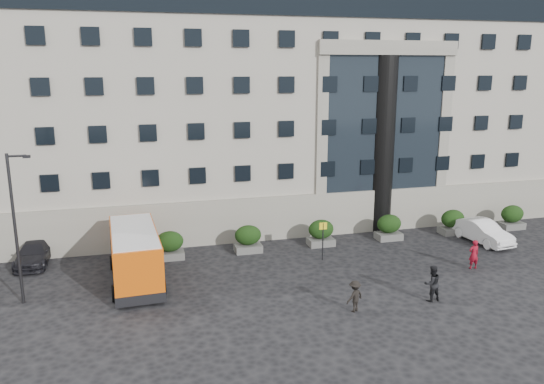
{
  "coord_description": "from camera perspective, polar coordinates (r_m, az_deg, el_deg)",
  "views": [
    {
      "loc": [
        -5.9,
        -25.42,
        12.14
      ],
      "look_at": [
        1.83,
        3.89,
        5.0
      ],
      "focal_mm": 35.0,
      "sensor_mm": 36.0,
      "label": 1
    }
  ],
  "objects": [
    {
      "name": "pedestrian_b",
      "position": [
        29.73,
        16.82,
        -9.38
      ],
      "size": [
        1.01,
        0.82,
        1.97
      ],
      "primitive_type": "imported",
      "rotation": [
        0.0,
        0.0,
        3.22
      ],
      "color": "black",
      "rests_on": "ground"
    },
    {
      "name": "hedge_e",
      "position": [
        41.77,
        18.84,
        -3.05
      ],
      "size": [
        1.8,
        1.26,
        1.84
      ],
      "color": "#565553",
      "rests_on": "ground"
    },
    {
      "name": "entrance_column",
      "position": [
        40.35,
        11.76,
        4.94
      ],
      "size": [
        1.8,
        1.8,
        13.0
      ],
      "primitive_type": "cylinder",
      "color": "black",
      "rests_on": "ground"
    },
    {
      "name": "hedge_a",
      "position": [
        35.12,
        -10.95,
        -5.62
      ],
      "size": [
        1.8,
        1.26,
        1.84
      ],
      "color": "#565553",
      "rests_on": "ground"
    },
    {
      "name": "street_lamp",
      "position": [
        30.08,
        -25.84,
        -3.08
      ],
      "size": [
        1.16,
        0.18,
        8.0
      ],
      "color": "#262628",
      "rests_on": "ground"
    },
    {
      "name": "parked_car_d",
      "position": [
        42.24,
        -22.03,
        -3.55
      ],
      "size": [
        2.36,
        4.68,
        1.27
      ],
      "primitive_type": "imported",
      "rotation": [
        0.0,
        0.0,
        0.06
      ],
      "color": "black",
      "rests_on": "ground"
    },
    {
      "name": "bus_stop_sign",
      "position": [
        34.12,
        5.5,
        -4.57
      ],
      "size": [
        0.5,
        0.08,
        2.52
      ],
      "color": "#262628",
      "rests_on": "ground"
    },
    {
      "name": "parked_car_c",
      "position": [
        37.0,
        -24.22,
        -6.01
      ],
      "size": [
        2.06,
        4.73,
        1.35
      ],
      "primitive_type": "imported",
      "rotation": [
        0.0,
        0.0,
        -0.04
      ],
      "color": "black",
      "rests_on": "ground"
    },
    {
      "name": "hedge_f",
      "position": [
        44.81,
        24.41,
        -2.45
      ],
      "size": [
        1.8,
        1.26,
        1.84
      ],
      "color": "#565553",
      "rests_on": "ground"
    },
    {
      "name": "red_truck",
      "position": [
        45.5,
        -22.57,
        -1.5
      ],
      "size": [
        2.78,
        5.12,
        2.63
      ],
      "rotation": [
        0.0,
        0.0,
        0.13
      ],
      "color": "maroon",
      "rests_on": "ground"
    },
    {
      "name": "hedge_d",
      "position": [
        39.19,
        12.47,
        -3.69
      ],
      "size": [
        1.8,
        1.26,
        1.84
      ],
      "color": "#565553",
      "rests_on": "ground"
    },
    {
      "name": "pedestrian_a",
      "position": [
        35.11,
        20.88,
        -6.29
      ],
      "size": [
        0.68,
        0.46,
        1.85
      ],
      "primitive_type": "imported",
      "rotation": [
        0.0,
        0.0,
        3.12
      ],
      "color": "maroon",
      "rests_on": "ground"
    },
    {
      "name": "hedge_c",
      "position": [
        37.16,
        5.29,
        -4.36
      ],
      "size": [
        1.8,
        1.26,
        1.84
      ],
      "color": "#565553",
      "rests_on": "ground"
    },
    {
      "name": "ground",
      "position": [
        28.79,
        -1.59,
        -11.7
      ],
      "size": [
        120.0,
        120.0,
        0.0
      ],
      "primitive_type": "plane",
      "color": "black",
      "rests_on": "ground"
    },
    {
      "name": "minibus",
      "position": [
        31.63,
        -14.53,
        -6.44
      ],
      "size": [
        3.1,
        7.56,
        3.11
      ],
      "rotation": [
        0.0,
        0.0,
        0.05
      ],
      "color": "#D9540A",
      "rests_on": "ground"
    },
    {
      "name": "pedestrian_c",
      "position": [
        27.71,
        8.89,
        -11.01
      ],
      "size": [
        1.23,
        1.0,
        1.65
      ],
      "primitive_type": "imported",
      "rotation": [
        0.0,
        0.0,
        3.57
      ],
      "color": "black",
      "rests_on": "ground"
    },
    {
      "name": "white_taxi",
      "position": [
        40.53,
        21.66,
        -3.97
      ],
      "size": [
        2.27,
        5.0,
        1.59
      ],
      "primitive_type": "imported",
      "rotation": [
        0.0,
        0.0,
        0.12
      ],
      "color": "white",
      "rests_on": "ground"
    },
    {
      "name": "hedge_b",
      "position": [
        35.78,
        -2.59,
        -5.02
      ],
      "size": [
        1.8,
        1.26,
        1.84
      ],
      "color": "#565553",
      "rests_on": "ground"
    },
    {
      "name": "civic_building",
      "position": [
        49.0,
        -0.7,
        9.58
      ],
      "size": [
        44.0,
        24.0,
        18.0
      ],
      "primitive_type": "cube",
      "color": "#9E998C",
      "rests_on": "ground"
    }
  ]
}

